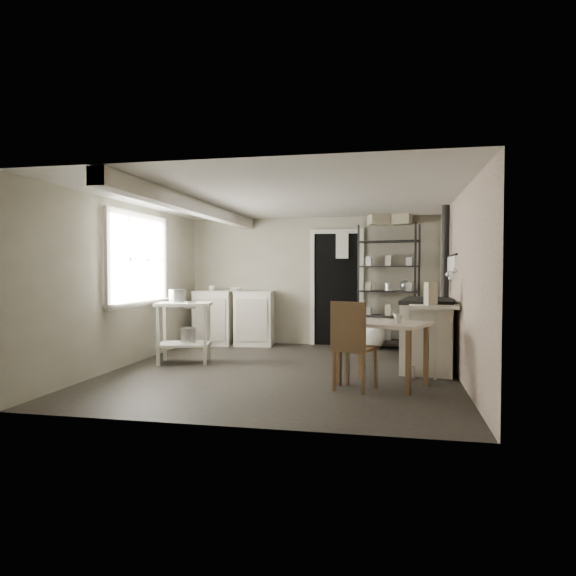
% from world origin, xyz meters
% --- Properties ---
extents(floor, '(5.00, 5.00, 0.00)m').
position_xyz_m(floor, '(0.00, 0.00, 0.00)').
color(floor, black).
rests_on(floor, ground).
extents(ceiling, '(5.00, 5.00, 0.00)m').
position_xyz_m(ceiling, '(0.00, 0.00, 2.30)').
color(ceiling, silver).
rests_on(ceiling, wall_back).
extents(wall_back, '(4.50, 0.02, 2.30)m').
position_xyz_m(wall_back, '(0.00, 2.50, 1.15)').
color(wall_back, '#9F9B88').
rests_on(wall_back, ground).
extents(wall_front, '(4.50, 0.02, 2.30)m').
position_xyz_m(wall_front, '(0.00, -2.50, 1.15)').
color(wall_front, '#9F9B88').
rests_on(wall_front, ground).
extents(wall_left, '(0.02, 5.00, 2.30)m').
position_xyz_m(wall_left, '(-2.25, 0.00, 1.15)').
color(wall_left, '#9F9B88').
rests_on(wall_left, ground).
extents(wall_right, '(0.02, 5.00, 2.30)m').
position_xyz_m(wall_right, '(2.25, 0.00, 1.15)').
color(wall_right, '#9F9B88').
rests_on(wall_right, ground).
extents(window, '(0.12, 1.76, 1.28)m').
position_xyz_m(window, '(-2.22, 0.20, 1.50)').
color(window, beige).
rests_on(window, wall_left).
extents(doorway, '(0.96, 0.10, 2.08)m').
position_xyz_m(doorway, '(0.45, 2.47, 1.00)').
color(doorway, beige).
rests_on(doorway, ground).
extents(ceiling_beam, '(0.18, 5.00, 0.18)m').
position_xyz_m(ceiling_beam, '(-1.20, 0.00, 2.20)').
color(ceiling_beam, beige).
rests_on(ceiling_beam, ceiling).
extents(wallpaper_panel, '(0.01, 5.00, 2.30)m').
position_xyz_m(wallpaper_panel, '(2.24, 0.00, 1.15)').
color(wallpaper_panel, beige).
rests_on(wallpaper_panel, wall_right).
extents(utensil_rail, '(0.06, 1.20, 0.44)m').
position_xyz_m(utensil_rail, '(2.19, 0.60, 1.55)').
color(utensil_rail, '#B4B4B7').
rests_on(utensil_rail, wall_right).
extents(prep_table, '(0.87, 0.71, 0.88)m').
position_xyz_m(prep_table, '(-1.53, 0.28, 0.40)').
color(prep_table, beige).
rests_on(prep_table, ground).
extents(stockpot, '(0.30, 0.30, 0.26)m').
position_xyz_m(stockpot, '(-1.66, 0.33, 0.94)').
color(stockpot, '#B4B4B7').
rests_on(stockpot, prep_table).
extents(saucepan, '(0.20, 0.20, 0.10)m').
position_xyz_m(saucepan, '(-1.40, 0.18, 0.85)').
color(saucepan, '#B4B4B7').
rests_on(saucepan, prep_table).
extents(bucket, '(0.24, 0.24, 0.24)m').
position_xyz_m(bucket, '(-1.48, 0.31, 0.39)').
color(bucket, '#B4B4B7').
rests_on(bucket, prep_table).
extents(base_cabinets, '(1.54, 0.78, 0.98)m').
position_xyz_m(base_cabinets, '(-1.37, 2.18, 0.46)').
color(base_cabinets, silver).
rests_on(base_cabinets, ground).
extents(mixing_bowl, '(0.37, 0.37, 0.07)m').
position_xyz_m(mixing_bowl, '(-1.32, 2.08, 0.96)').
color(mixing_bowl, silver).
rests_on(mixing_bowl, base_cabinets).
extents(counter_cup, '(0.15, 0.15, 0.09)m').
position_xyz_m(counter_cup, '(-1.78, 2.14, 0.97)').
color(counter_cup, silver).
rests_on(counter_cup, base_cabinets).
extents(shelf_rack, '(1.07, 0.61, 2.13)m').
position_xyz_m(shelf_rack, '(1.37, 2.26, 0.95)').
color(shelf_rack, black).
rests_on(shelf_rack, ground).
extents(shelf_jar, '(0.11, 0.11, 0.21)m').
position_xyz_m(shelf_jar, '(1.04, 2.21, 1.38)').
color(shelf_jar, silver).
rests_on(shelf_jar, shelf_rack).
extents(storage_box_a, '(0.40, 0.38, 0.23)m').
position_xyz_m(storage_box_a, '(1.19, 2.27, 2.01)').
color(storage_box_a, beige).
rests_on(storage_box_a, shelf_rack).
extents(storage_box_b, '(0.36, 0.35, 0.19)m').
position_xyz_m(storage_box_b, '(1.58, 2.30, 1.99)').
color(storage_box_b, beige).
rests_on(storage_box_b, shelf_rack).
extents(stove, '(0.84, 1.30, 0.96)m').
position_xyz_m(stove, '(1.92, 0.50, 0.44)').
color(stove, silver).
rests_on(stove, ground).
extents(stovepipe, '(0.12, 0.12, 1.47)m').
position_xyz_m(stovepipe, '(2.16, 0.93, 1.59)').
color(stovepipe, black).
rests_on(stovepipe, stove).
extents(side_ledge, '(0.62, 0.37, 0.92)m').
position_xyz_m(side_ledge, '(1.93, -0.19, 0.43)').
color(side_ledge, beige).
rests_on(side_ledge, ground).
extents(oats_box, '(0.15, 0.21, 0.28)m').
position_xyz_m(oats_box, '(1.88, -0.22, 1.01)').
color(oats_box, beige).
rests_on(oats_box, side_ledge).
extents(work_table, '(1.18, 1.02, 0.75)m').
position_xyz_m(work_table, '(1.31, -0.65, 0.38)').
color(work_table, beige).
rests_on(work_table, ground).
extents(table_cup, '(0.14, 0.14, 0.10)m').
position_xyz_m(table_cup, '(1.49, -0.75, 0.81)').
color(table_cup, silver).
rests_on(table_cup, work_table).
extents(chair, '(0.54, 0.55, 1.01)m').
position_xyz_m(chair, '(1.02, -0.91, 0.48)').
color(chair, brown).
rests_on(chair, ground).
extents(flour_sack, '(0.43, 0.37, 0.49)m').
position_xyz_m(flour_sack, '(1.12, 2.12, 0.24)').
color(flour_sack, silver).
rests_on(flour_sack, ground).
extents(floor_crock, '(0.14, 0.14, 0.14)m').
position_xyz_m(floor_crock, '(1.65, -0.14, 0.07)').
color(floor_crock, silver).
rests_on(floor_crock, ground).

